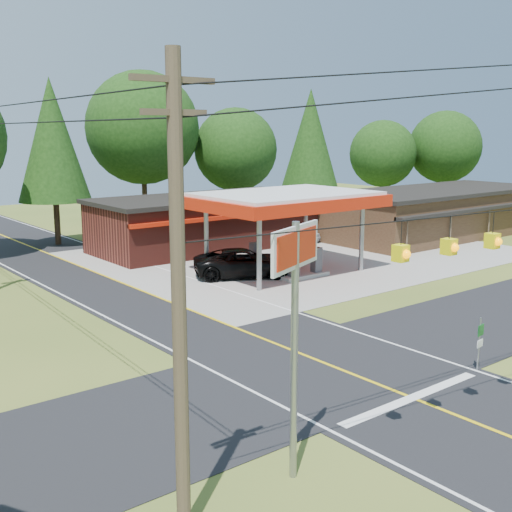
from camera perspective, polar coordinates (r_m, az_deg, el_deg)
ground at (r=23.87m, az=6.81°, el=-9.75°), size 120.00×120.00×0.00m
main_highway at (r=23.87m, az=6.81°, el=-9.73°), size 8.00×120.00×0.02m
cross_road at (r=23.87m, az=6.81°, el=-9.71°), size 70.00×7.00×0.02m
lane_center_yellow at (r=23.87m, az=6.81°, el=-9.69°), size 0.15×110.00×0.00m
gas_canopy at (r=38.20m, az=2.63°, el=4.78°), size 10.60×7.40×4.88m
convenience_store at (r=46.97m, az=-4.50°, el=3.05°), size 16.40×7.55×3.80m
strip_building at (r=54.53m, az=15.75°, el=3.78°), size 20.40×8.75×3.80m
utility_pole_near_left at (r=12.84m, az=-6.88°, el=-3.71°), size 1.80×0.30×10.00m
overhead_beacons at (r=17.92m, az=18.71°, el=3.29°), size 17.04×2.04×1.03m
treeline_backdrop at (r=43.03m, az=-15.72°, el=9.39°), size 70.27×51.59×13.30m
suv_car at (r=37.57m, az=-1.03°, el=-0.63°), size 8.08×8.08×1.65m
sedan_car at (r=49.86m, az=3.49°, el=2.17°), size 4.54×4.54×1.49m
big_stop_sign at (r=15.10m, az=3.51°, el=-3.29°), size 2.22×1.01×6.41m
route_sign_post at (r=24.29m, az=19.27°, el=-7.03°), size 0.40×0.11×1.98m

